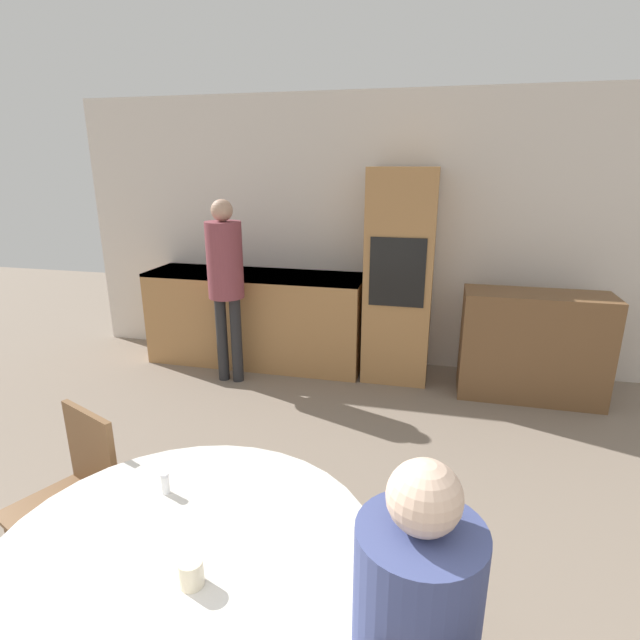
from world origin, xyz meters
TOP-DOWN VIEW (x-y plane):
  - wall_back at (0.00, 4.85)m, footprint 6.14×0.05m
  - kitchen_counter at (-1.14, 4.50)m, footprint 2.16×0.60m
  - oven_unit at (0.27, 4.51)m, footprint 0.60×0.59m
  - sideboard at (1.45, 4.29)m, footprint 1.19×0.45m
  - dining_table at (-0.14, 1.18)m, footprint 1.31×1.31m
  - chair_far_left at (-0.95, 1.62)m, footprint 0.53×0.53m
  - person_standing at (-1.22, 4.01)m, footprint 0.32×0.32m
  - cup at (-0.05, 1.06)m, footprint 0.08×0.08m
  - salt_shaker at (-0.36, 1.45)m, footprint 0.03×0.03m

SIDE VIEW (x-z plane):
  - sideboard at x=1.45m, z-range 0.00..0.93m
  - kitchen_counter at x=-1.14m, z-range 0.01..0.94m
  - dining_table at x=-0.14m, z-range 0.14..0.86m
  - chair_far_left at x=-0.95m, z-range 0.06..0.94m
  - cup at x=-0.05m, z-range 0.72..0.81m
  - salt_shaker at x=-0.36m, z-range 0.73..0.81m
  - oven_unit at x=0.27m, z-range 0.00..1.93m
  - person_standing at x=-1.22m, z-range 0.21..1.88m
  - wall_back at x=0.00m, z-range 0.00..2.60m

